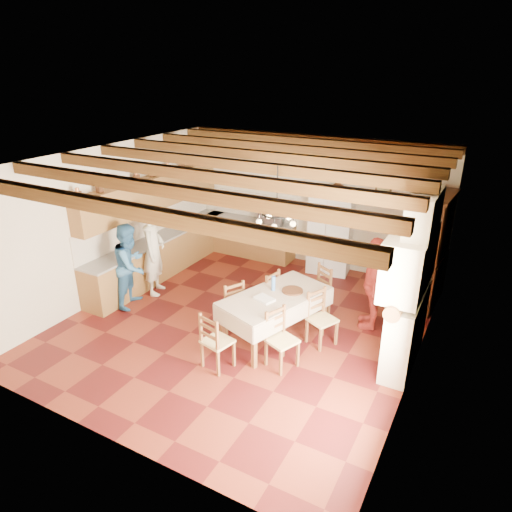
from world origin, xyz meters
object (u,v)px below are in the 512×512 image
(chair_right_far, at_px, (322,319))
(chair_left_near, at_px, (229,304))
(person_woman_red, at_px, (374,283))
(chair_end_near, at_px, (217,340))
(chair_left_far, at_px, (265,293))
(chair_end_far, at_px, (317,291))
(dining_table, at_px, (275,300))
(chair_right_near, at_px, (282,340))
(person_woman_blue, at_px, (131,265))
(hutch, at_px, (431,251))
(refrigerator, at_px, (331,233))
(microwave, at_px, (271,217))
(person_man, at_px, (154,251))

(chair_right_far, bearing_deg, chair_left_near, 127.10)
(chair_left_near, height_order, person_woman_red, person_woman_red)
(chair_end_near, bearing_deg, chair_left_far, -74.45)
(chair_left_near, relative_size, chair_end_far, 1.00)
(chair_end_near, bearing_deg, chair_end_far, -94.64)
(dining_table, bearing_deg, chair_right_near, -55.85)
(chair_right_far, bearing_deg, person_woman_red, -3.07)
(person_woman_blue, bearing_deg, chair_right_near, -113.11)
(dining_table, bearing_deg, chair_left_near, -173.90)
(hutch, xyz_separation_m, person_woman_red, (-0.70, -1.35, -0.26))
(chair_left_near, xyz_separation_m, person_woman_red, (2.19, 1.29, 0.37))
(dining_table, distance_m, chair_end_far, 1.18)
(chair_left_far, distance_m, chair_right_near, 1.55)
(chair_left_far, bearing_deg, refrigerator, -176.75)
(chair_end_near, bearing_deg, person_woman_red, -113.32)
(refrigerator, xyz_separation_m, chair_end_far, (0.48, -2.05, -0.43))
(refrigerator, relative_size, microwave, 3.05)
(dining_table, bearing_deg, person_man, 172.67)
(hutch, xyz_separation_m, person_woman_blue, (-5.02, -2.78, -0.28))
(chair_end_near, height_order, person_woman_red, person_woman_red)
(hutch, xyz_separation_m, chair_left_far, (-2.52, -1.98, -0.63))
(chair_end_near, bearing_deg, person_woman_blue, -6.64)
(hutch, bearing_deg, person_woman_blue, -146.78)
(chair_left_far, bearing_deg, hutch, 138.50)
(chair_left_far, distance_m, chair_end_far, 0.97)
(chair_right_near, bearing_deg, chair_end_far, 26.56)
(chair_left_near, relative_size, chair_right_near, 1.00)
(person_man, xyz_separation_m, microwave, (1.28, 2.72, 0.15))
(chair_right_near, distance_m, person_woman_red, 2.10)
(chair_end_near, xyz_separation_m, chair_end_far, (0.73, 2.27, 0.00))
(refrigerator, bearing_deg, hutch, -22.54)
(person_woman_blue, bearing_deg, hutch, -76.84)
(chair_end_far, bearing_deg, microwave, 166.08)
(chair_end_near, distance_m, chair_end_far, 2.39)
(person_man, relative_size, person_woman_blue, 1.10)
(chair_left_near, xyz_separation_m, chair_end_far, (1.18, 1.20, 0.00))
(refrigerator, bearing_deg, chair_end_near, -100.46)
(chair_right_near, xyz_separation_m, person_man, (-3.39, 1.05, 0.43))
(chair_left_far, relative_size, chair_right_near, 1.00)
(refrigerator, height_order, chair_left_far, refrigerator)
(refrigerator, height_order, person_man, person_man)
(chair_left_far, height_order, person_woman_blue, person_woman_blue)
(chair_right_near, xyz_separation_m, chair_end_far, (-0.14, 1.78, 0.00))
(chair_end_far, xyz_separation_m, person_woman_red, (1.02, 0.09, 0.37))
(chair_end_far, distance_m, person_woman_blue, 3.58)
(dining_table, xyz_separation_m, person_woman_red, (1.34, 1.20, 0.11))
(hutch, bearing_deg, person_woman_red, -113.21)
(refrigerator, bearing_deg, dining_table, -94.20)
(chair_end_near, xyz_separation_m, microwave, (-1.24, 4.26, 0.59))
(chair_right_near, distance_m, chair_right_far, 0.94)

